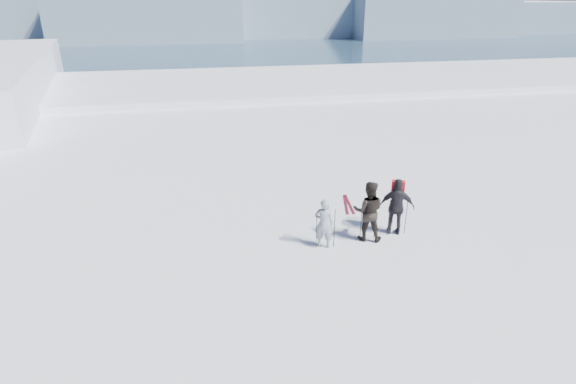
{
  "coord_description": "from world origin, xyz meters",
  "views": [
    {
      "loc": [
        -4.53,
        -10.06,
        7.21
      ],
      "look_at": [
        -1.86,
        3.0,
        1.4
      ],
      "focal_mm": 28.0,
      "sensor_mm": 36.0,
      "label": 1
    }
  ],
  "objects_px": {
    "skier_grey": "(324,223)",
    "skis_loose": "(348,204)",
    "skier_dark": "(368,211)",
    "skier_pack": "(397,207)"
  },
  "relations": [
    {
      "from": "skier_grey",
      "to": "skis_loose",
      "type": "relative_size",
      "value": 0.96
    },
    {
      "from": "skier_dark",
      "to": "skier_pack",
      "type": "xyz_separation_m",
      "value": [
        1.04,
        0.17,
        -0.04
      ]
    },
    {
      "from": "skier_dark",
      "to": "skier_grey",
      "type": "bearing_deg",
      "value": 26.91
    },
    {
      "from": "skier_dark",
      "to": "skis_loose",
      "type": "bearing_deg",
      "value": -75.88
    },
    {
      "from": "skier_dark",
      "to": "skis_loose",
      "type": "relative_size",
      "value": 1.18
    },
    {
      "from": "skier_grey",
      "to": "skis_loose",
      "type": "xyz_separation_m",
      "value": [
        1.75,
        2.81,
        -0.8
      ]
    },
    {
      "from": "skier_dark",
      "to": "skier_pack",
      "type": "height_order",
      "value": "skier_dark"
    },
    {
      "from": "skier_grey",
      "to": "skier_pack",
      "type": "bearing_deg",
      "value": -152.82
    },
    {
      "from": "skier_grey",
      "to": "skier_pack",
      "type": "distance_m",
      "value": 2.57
    },
    {
      "from": "skier_pack",
      "to": "skis_loose",
      "type": "xyz_separation_m",
      "value": [
        -0.79,
        2.45,
        -0.95
      ]
    }
  ]
}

